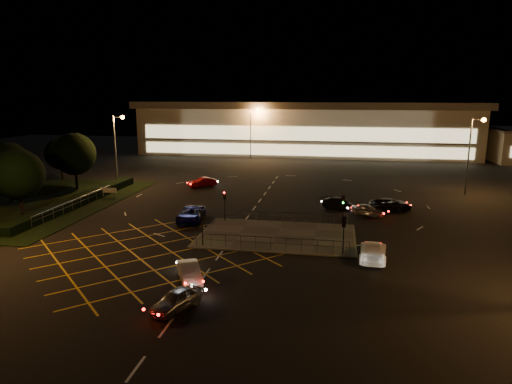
% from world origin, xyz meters
% --- Properties ---
extents(ground, '(180.00, 180.00, 0.00)m').
position_xyz_m(ground, '(0.00, 0.00, 0.00)').
color(ground, black).
rests_on(ground, ground).
extents(pedestrian_island, '(14.00, 9.00, 0.12)m').
position_xyz_m(pedestrian_island, '(2.00, -2.00, 0.06)').
color(pedestrian_island, '#4C4944').
rests_on(pedestrian_island, ground).
extents(grass_verge, '(18.00, 30.00, 0.08)m').
position_xyz_m(grass_verge, '(-28.00, 6.00, 0.04)').
color(grass_verge, black).
rests_on(grass_verge, ground).
extents(hedge, '(2.00, 26.00, 1.00)m').
position_xyz_m(hedge, '(-23.00, 6.00, 0.50)').
color(hedge, black).
rests_on(hedge, ground).
extents(supermarket, '(72.00, 26.50, 10.50)m').
position_xyz_m(supermarket, '(0.00, 61.95, 5.31)').
color(supermarket, beige).
rests_on(supermarket, ground).
extents(streetlight_nw, '(1.78, 0.56, 10.03)m').
position_xyz_m(streetlight_nw, '(-23.56, 18.00, 6.56)').
color(streetlight_nw, slate).
rests_on(streetlight_nw, ground).
extents(streetlight_ne, '(1.78, 0.56, 10.03)m').
position_xyz_m(streetlight_ne, '(24.44, 20.00, 6.56)').
color(streetlight_ne, slate).
rests_on(streetlight_ne, ground).
extents(streetlight_far_left, '(1.78, 0.56, 10.03)m').
position_xyz_m(streetlight_far_left, '(-9.56, 48.00, 6.56)').
color(streetlight_far_left, slate).
rests_on(streetlight_far_left, ground).
extents(streetlight_far_right, '(1.78, 0.56, 10.03)m').
position_xyz_m(streetlight_far_right, '(30.44, 50.00, 6.56)').
color(streetlight_far_right, slate).
rests_on(streetlight_far_right, ground).
extents(signal_sw, '(0.28, 0.30, 3.15)m').
position_xyz_m(signal_sw, '(-4.00, -5.99, 2.37)').
color(signal_sw, black).
rests_on(signal_sw, pedestrian_island).
extents(signal_se, '(0.28, 0.30, 3.15)m').
position_xyz_m(signal_se, '(8.00, -5.99, 2.37)').
color(signal_se, black).
rests_on(signal_se, pedestrian_island).
extents(signal_nw, '(0.28, 0.30, 3.15)m').
position_xyz_m(signal_nw, '(-4.00, 1.99, 2.37)').
color(signal_nw, black).
rests_on(signal_nw, pedestrian_island).
extents(signal_ne, '(0.28, 0.30, 3.15)m').
position_xyz_m(signal_ne, '(8.00, 1.99, 2.37)').
color(signal_ne, black).
rests_on(signal_ne, pedestrian_island).
extents(tree_b, '(5.40, 5.40, 7.35)m').
position_xyz_m(tree_b, '(-32.00, 6.00, 4.64)').
color(tree_b, black).
rests_on(tree_b, ground).
extents(tree_c, '(5.76, 5.76, 7.84)m').
position_xyz_m(tree_c, '(-28.00, 14.00, 4.95)').
color(tree_c, black).
rests_on(tree_c, ground).
extents(tree_d, '(4.68, 4.68, 6.37)m').
position_xyz_m(tree_d, '(-34.00, 20.00, 4.02)').
color(tree_d, black).
rests_on(tree_d, ground).
extents(tree_e, '(5.40, 5.40, 7.35)m').
position_xyz_m(tree_e, '(-26.00, 0.00, 4.64)').
color(tree_e, black).
rests_on(tree_e, ground).
extents(car_near_silver, '(2.85, 4.00, 1.26)m').
position_xyz_m(car_near_silver, '(-2.19, -17.70, 0.63)').
color(car_near_silver, '#98999E').
rests_on(car_near_silver, ground).
extents(car_queue_white, '(2.94, 4.04, 1.27)m').
position_xyz_m(car_queue_white, '(-2.80, -13.27, 0.63)').
color(car_queue_white, silver).
rests_on(car_queue_white, ground).
extents(car_left_blue, '(3.12, 5.57, 1.47)m').
position_xyz_m(car_left_blue, '(-7.50, 1.51, 0.74)').
color(car_left_blue, '#0D1050').
rests_on(car_left_blue, ground).
extents(car_far_dkgrey, '(4.59, 4.06, 1.27)m').
position_xyz_m(car_far_dkgrey, '(7.73, 9.31, 0.64)').
color(car_far_dkgrey, black).
rests_on(car_far_dkgrey, ground).
extents(car_right_silver, '(3.85, 2.98, 1.22)m').
position_xyz_m(car_right_silver, '(10.76, 6.98, 0.61)').
color(car_right_silver, silver).
rests_on(car_right_silver, ground).
extents(car_circ_red, '(3.93, 3.70, 1.32)m').
position_xyz_m(car_circ_red, '(-11.49, 19.00, 0.66)').
color(car_circ_red, maroon).
rests_on(car_circ_red, ground).
extents(car_east_grey, '(5.22, 3.28, 1.34)m').
position_xyz_m(car_east_grey, '(13.46, 9.92, 0.67)').
color(car_east_grey, black).
rests_on(car_east_grey, ground).
extents(car_approach_white, '(2.48, 5.22, 1.47)m').
position_xyz_m(car_approach_white, '(10.35, -6.70, 0.73)').
color(car_approach_white, white).
rests_on(car_approach_white, ground).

